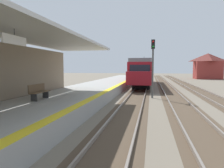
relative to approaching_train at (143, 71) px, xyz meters
name	(u,v)px	position (x,y,z in m)	size (l,w,h in m)	color
station_platform	(54,105)	(-4.40, -20.48, -1.73)	(5.00, 80.00, 0.91)	#999993
track_pair_nearest_platform	(133,103)	(0.00, -16.48, -2.13)	(2.34, 120.00, 0.16)	#4C3D2D
track_pair_middle	(180,105)	(3.40, -16.48, -2.13)	(2.34, 120.00, 0.16)	#4C3D2D
approaching_train	(143,71)	(0.00, 0.00, 0.00)	(2.93, 19.60, 4.76)	maroon
rail_signal_post	(153,63)	(1.42, -13.35, 1.02)	(0.32, 0.34, 5.20)	#4C4C4C
platform_bench	(39,91)	(-4.99, -21.17, -0.80)	(0.45, 1.60, 0.88)	brown
distant_trackside_house	(208,66)	(15.11, 21.98, 1.16)	(6.60, 5.28, 6.40)	maroon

